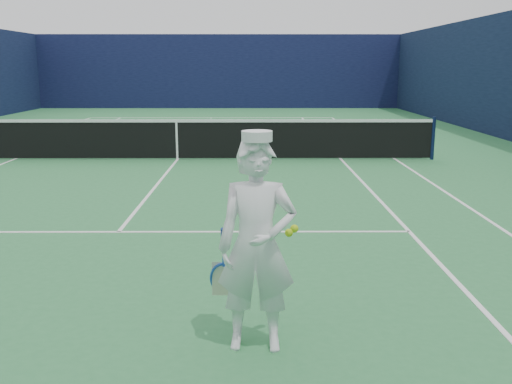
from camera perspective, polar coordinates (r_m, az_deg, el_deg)
The scene contains 5 objects.
ground at distance 14.46m, azimuth -7.86°, elevation 3.22°, with size 80.00×80.00×0.00m, color #2C743F.
court_markings at distance 14.45m, azimuth -7.86°, elevation 3.24°, with size 11.03×23.83×0.01m.
windscreen_fence at distance 14.28m, azimuth -8.10°, elevation 11.17°, with size 20.12×36.12×4.00m.
tennis_net at distance 14.38m, azimuth -7.93°, elevation 5.41°, with size 12.88×0.09×1.07m.
tennis_player at distance 4.61m, azimuth 0.08°, elevation -5.37°, with size 0.76×0.48×1.81m.
Camera 1 is at (1.91, -14.14, 2.29)m, focal length 40.00 mm.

